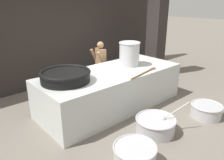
{
  "coord_description": "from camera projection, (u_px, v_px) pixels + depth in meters",
  "views": [
    {
      "loc": [
        -3.43,
        -3.87,
        2.61
      ],
      "look_at": [
        0.0,
        0.0,
        0.71
      ],
      "focal_mm": 35.0,
      "sensor_mm": 36.0,
      "label": 1
    }
  ],
  "objects": [
    {
      "name": "hearth_platform",
      "position": [
        112.0,
        89.0,
        5.59
      ],
      "size": [
        3.73,
        1.53,
        0.95
      ],
      "color": "silver",
      "rests_on": "ground_plane"
    },
    {
      "name": "prep_bowl_vegetables",
      "position": [
        156.0,
        124.0,
        4.53
      ],
      "size": [
        0.97,
        0.84,
        0.68
      ],
      "color": "#B7B7BC",
      "rests_on": "ground_plane"
    },
    {
      "name": "prep_bowl_meat",
      "position": [
        135.0,
        156.0,
        3.55
      ],
      "size": [
        0.72,
        0.72,
        0.42
      ],
      "color": "#B7B7BC",
      "rests_on": "ground_plane"
    },
    {
      "name": "stirring_paddle",
      "position": [
        145.0,
        72.0,
        5.26
      ],
      "size": [
        1.09,
        0.28,
        0.04
      ],
      "rotation": [
        0.0,
        0.0,
        0.19
      ],
      "color": "brown",
      "rests_on": "hearth_platform"
    },
    {
      "name": "stock_pot",
      "position": [
        129.0,
        54.0,
        5.79
      ],
      "size": [
        0.57,
        0.57,
        0.63
      ],
      "color": "#B7B7BC",
      "rests_on": "hearth_platform"
    },
    {
      "name": "back_wall",
      "position": [
        59.0,
        34.0,
        7.01
      ],
      "size": [
        9.73,
        0.24,
        3.21
      ],
      "primitive_type": "cube",
      "color": "#2D2826",
      "rests_on": "ground_plane"
    },
    {
      "name": "prep_bowl_extra",
      "position": [
        206.0,
        110.0,
        5.16
      ],
      "size": [
        0.73,
        0.73,
        0.31
      ],
      "color": "#B7B7BC",
      "rests_on": "ground_plane"
    },
    {
      "name": "ground_plane",
      "position": [
        112.0,
        105.0,
        5.76
      ],
      "size": [
        60.0,
        60.0,
        0.0
      ],
      "primitive_type": "plane",
      "color": "slate"
    },
    {
      "name": "giant_wok_near",
      "position": [
        65.0,
        76.0,
        4.69
      ],
      "size": [
        1.1,
        1.1,
        0.25
      ],
      "color": "black",
      "rests_on": "hearth_platform"
    },
    {
      "name": "cook",
      "position": [
        101.0,
        64.0,
        6.62
      ],
      "size": [
        0.38,
        0.57,
        1.47
      ],
      "rotation": [
        0.0,
        0.0,
        2.99
      ],
      "color": "#9E7551",
      "rests_on": "ground_plane"
    },
    {
      "name": "support_pillar",
      "position": [
        156.0,
        31.0,
        7.66
      ],
      "size": [
        0.51,
        0.51,
        3.21
      ],
      "primitive_type": "cube",
      "color": "#2D2826",
      "rests_on": "ground_plane"
    }
  ]
}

